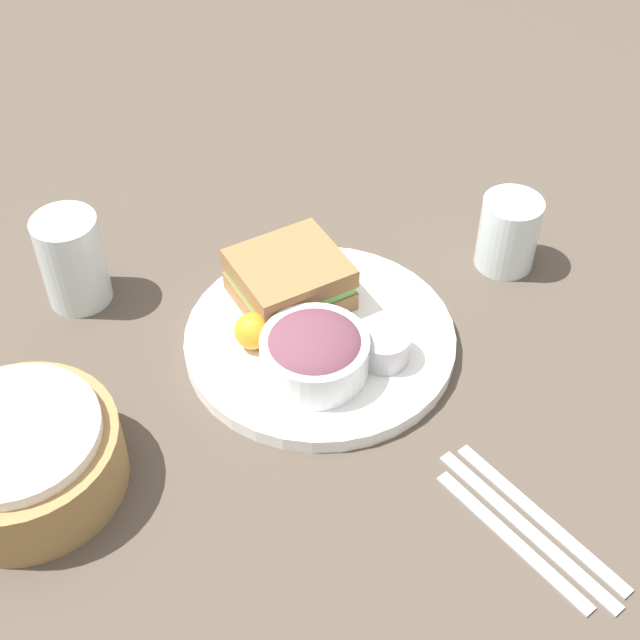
# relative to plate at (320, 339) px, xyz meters

# --- Properties ---
(ground_plane) EXTENTS (4.00, 4.00, 0.00)m
(ground_plane) POSITION_rel_plate_xyz_m (0.00, 0.00, -0.01)
(ground_plane) COLOR #4C4238
(plate) EXTENTS (0.28, 0.28, 0.02)m
(plate) POSITION_rel_plate_xyz_m (0.00, 0.00, 0.00)
(plate) COLOR white
(plate) RESTS_ON ground_plane
(sandwich) EXTENTS (0.10, 0.11, 0.05)m
(sandwich) POSITION_rel_plate_xyz_m (0.06, 0.00, 0.03)
(sandwich) COLOR olive
(sandwich) RESTS_ON plate
(salad_bowl) EXTENTS (0.11, 0.11, 0.05)m
(salad_bowl) POSITION_rel_plate_xyz_m (-0.04, 0.03, 0.03)
(salad_bowl) COLOR white
(salad_bowl) RESTS_ON plate
(dressing_cup) EXTENTS (0.05, 0.05, 0.03)m
(dressing_cup) POSITION_rel_plate_xyz_m (-0.06, -0.04, 0.02)
(dressing_cup) COLOR #B7B7BC
(dressing_cup) RESTS_ON plate
(orange_wedge) EXTENTS (0.04, 0.04, 0.04)m
(orange_wedge) POSITION_rel_plate_xyz_m (0.02, 0.06, 0.03)
(orange_wedge) COLOR orange
(orange_wedge) RESTS_ON plate
(drink_glass) EXTENTS (0.07, 0.07, 0.11)m
(drink_glass) POSITION_rel_plate_xyz_m (0.20, 0.19, 0.04)
(drink_glass) COLOR silver
(drink_glass) RESTS_ON ground_plane
(bread_basket) EXTENTS (0.18, 0.18, 0.08)m
(bread_basket) POSITION_rel_plate_xyz_m (-0.01, 0.31, 0.03)
(bread_basket) COLOR #997547
(bread_basket) RESTS_ON ground_plane
(fork) EXTENTS (0.19, 0.04, 0.01)m
(fork) POSITION_rel_plate_xyz_m (-0.28, -0.06, -0.01)
(fork) COLOR #B2B2B7
(fork) RESTS_ON ground_plane
(knife) EXTENTS (0.20, 0.04, 0.01)m
(knife) POSITION_rel_plate_xyz_m (-0.28, -0.04, -0.01)
(knife) COLOR #B2B2B7
(knife) RESTS_ON ground_plane
(spoon) EXTENTS (0.17, 0.04, 0.01)m
(spoon) POSITION_rel_plate_xyz_m (-0.28, -0.02, -0.01)
(spoon) COLOR #B2B2B7
(spoon) RESTS_ON ground_plane
(water_glass) EXTENTS (0.07, 0.07, 0.09)m
(water_glass) POSITION_rel_plate_xyz_m (0.01, -0.25, 0.03)
(water_glass) COLOR silver
(water_glass) RESTS_ON ground_plane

